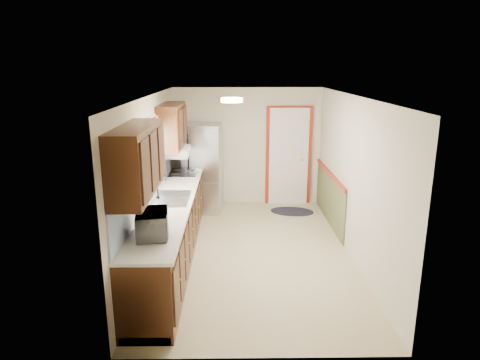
{
  "coord_description": "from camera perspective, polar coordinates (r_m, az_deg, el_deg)",
  "views": [
    {
      "loc": [
        -0.27,
        -6.15,
        2.82
      ],
      "look_at": [
        -0.18,
        0.07,
        1.15
      ],
      "focal_mm": 32.0,
      "sensor_mm": 36.0,
      "label": 1
    }
  ],
  "objects": [
    {
      "name": "back_wall_trim",
      "position": [
        8.67,
        7.61,
        2.03
      ],
      "size": [
        1.12,
        2.3,
        2.08
      ],
      "color": "maroon",
      "rests_on": "ground"
    },
    {
      "name": "ceiling_fixture",
      "position": [
        5.97,
        -1.11,
        10.61
      ],
      "size": [
        0.3,
        0.3,
        0.06
      ],
      "primitive_type": "cylinder",
      "color": "#FFD88C",
      "rests_on": "room_shell"
    },
    {
      "name": "rug",
      "position": [
        8.6,
        6.94,
        -4.17
      ],
      "size": [
        0.94,
        0.7,
        0.01
      ],
      "primitive_type": "ellipsoid",
      "rotation": [
        0.0,
        0.0,
        -0.19
      ],
      "color": "black",
      "rests_on": "ground"
    },
    {
      "name": "refrigerator",
      "position": [
        8.45,
        -4.98,
        1.61
      ],
      "size": [
        0.78,
        0.75,
        1.73
      ],
      "rotation": [
        0.0,
        0.0,
        -0.08
      ],
      "color": "#B7B7BC",
      "rests_on": "ground"
    },
    {
      "name": "kitchen_run",
      "position": [
        6.27,
        -9.64,
        -3.89
      ],
      "size": [
        0.63,
        4.0,
        2.2
      ],
      "color": "#331A0B",
      "rests_on": "ground"
    },
    {
      "name": "cooktop",
      "position": [
        7.78,
        -7.56,
        1.0
      ],
      "size": [
        0.5,
        0.6,
        0.02
      ],
      "primitive_type": "cube",
      "color": "black",
      "rests_on": "kitchen_run"
    },
    {
      "name": "microwave",
      "position": [
        4.96,
        -11.63,
        -5.4
      ],
      "size": [
        0.37,
        0.56,
        0.35
      ],
      "primitive_type": "imported",
      "rotation": [
        0.0,
        0.0,
        1.73
      ],
      "color": "white",
      "rests_on": "kitchen_run"
    },
    {
      "name": "room_shell",
      "position": [
        6.36,
        1.66,
        0.28
      ],
      "size": [
        3.2,
        5.2,
        2.52
      ],
      "color": "tan",
      "rests_on": "ground"
    }
  ]
}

